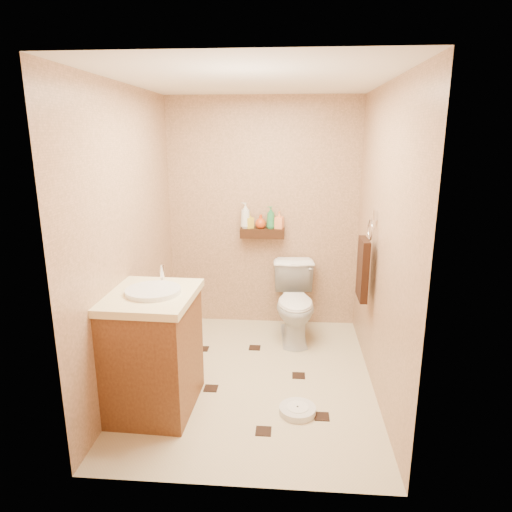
{
  "coord_description": "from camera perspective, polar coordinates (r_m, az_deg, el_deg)",
  "views": [
    {
      "loc": [
        0.3,
        -3.49,
        2.02
      ],
      "look_at": [
        0.01,
        0.25,
        1.02
      ],
      "focal_mm": 32.0,
      "sensor_mm": 36.0,
      "label": 1
    }
  ],
  "objects": [
    {
      "name": "ground",
      "position": [
        4.04,
        -0.38,
        -14.99
      ],
      "size": [
        2.5,
        2.5,
        0.0
      ],
      "primitive_type": "plane",
      "color": "beige",
      "rests_on": "ground"
    },
    {
      "name": "wall_back",
      "position": [
        4.82,
        0.86,
        5.2
      ],
      "size": [
        2.0,
        0.04,
        2.4
      ],
      "primitive_type": "cube",
      "color": "tan",
      "rests_on": "ground"
    },
    {
      "name": "wall_front",
      "position": [
        2.4,
        -2.96,
        -4.98
      ],
      "size": [
        2.0,
        0.04,
        2.4
      ],
      "primitive_type": "cube",
      "color": "tan",
      "rests_on": "ground"
    },
    {
      "name": "wall_left",
      "position": [
        3.81,
        -15.57,
        2.02
      ],
      "size": [
        0.04,
        2.5,
        2.4
      ],
      "primitive_type": "cube",
      "color": "tan",
      "rests_on": "ground"
    },
    {
      "name": "wall_right",
      "position": [
        3.65,
        15.43,
        1.47
      ],
      "size": [
        0.04,
        2.5,
        2.4
      ],
      "primitive_type": "cube",
      "color": "tan",
      "rests_on": "ground"
    },
    {
      "name": "ceiling",
      "position": [
        3.52,
        -0.45,
        21.19
      ],
      "size": [
        2.0,
        2.5,
        0.02
      ],
      "primitive_type": "cube",
      "color": "white",
      "rests_on": "wall_back"
    },
    {
      "name": "wall_shelf",
      "position": [
        4.77,
        0.79,
        2.9
      ],
      "size": [
        0.46,
        0.14,
        0.1
      ],
      "primitive_type": "cube",
      "color": "#361D0E",
      "rests_on": "wall_back"
    },
    {
      "name": "floor_accents",
      "position": [
        3.99,
        0.01,
        -15.33
      ],
      "size": [
        1.2,
        1.39,
        0.01
      ],
      "color": "black",
      "rests_on": "ground"
    },
    {
      "name": "toilet",
      "position": [
        4.62,
        4.93,
        -5.86
      ],
      "size": [
        0.48,
        0.77,
        0.76
      ],
      "primitive_type": "imported",
      "rotation": [
        0.0,
        0.0,
        0.07
      ],
      "color": "white",
      "rests_on": "ground"
    },
    {
      "name": "vanity",
      "position": [
        3.54,
        -12.63,
        -11.32
      ],
      "size": [
        0.64,
        0.77,
        1.06
      ],
      "rotation": [
        0.0,
        0.0,
        -0.04
      ],
      "color": "brown",
      "rests_on": "ground"
    },
    {
      "name": "bathroom_scale",
      "position": [
        3.61,
        5.21,
        -18.62
      ],
      "size": [
        0.32,
        0.32,
        0.06
      ],
      "rotation": [
        0.0,
        0.0,
        0.16
      ],
      "color": "silver",
      "rests_on": "ground"
    },
    {
      "name": "toilet_brush",
      "position": [
        4.7,
        -9.78,
        -8.4
      ],
      "size": [
        0.11,
        0.11,
        0.49
      ],
      "color": "#19665A",
      "rests_on": "ground"
    },
    {
      "name": "towel_ring",
      "position": [
        3.94,
        13.28,
        -1.26
      ],
      "size": [
        0.12,
        0.3,
        0.76
      ],
      "color": "silver",
      "rests_on": "wall_right"
    },
    {
      "name": "toilet_paper",
      "position": [
        4.55,
        -11.59,
        -3.51
      ],
      "size": [
        0.12,
        0.11,
        0.12
      ],
      "color": "silver",
      "rests_on": "wall_left"
    },
    {
      "name": "bottle_a",
      "position": [
        4.75,
        -1.32,
        5.1
      ],
      "size": [
        0.14,
        0.14,
        0.27
      ],
      "primitive_type": "imported",
      "rotation": [
        0.0,
        0.0,
        4.27
      ],
      "color": "silver",
      "rests_on": "wall_shelf"
    },
    {
      "name": "bottle_b",
      "position": [
        4.76,
        -0.83,
        4.5
      ],
      "size": [
        0.1,
        0.1,
        0.17
      ],
      "primitive_type": "imported",
      "rotation": [
        0.0,
        0.0,
        5.26
      ],
      "color": "gold",
      "rests_on": "wall_shelf"
    },
    {
      "name": "bottle_c",
      "position": [
        4.75,
        0.59,
        4.36
      ],
      "size": [
        0.16,
        0.16,
        0.15
      ],
      "primitive_type": "imported",
      "rotation": [
        0.0,
        0.0,
        0.68
      ],
      "color": "#B94015",
      "rests_on": "wall_shelf"
    },
    {
      "name": "bottle_d",
      "position": [
        4.74,
        1.87,
        4.85
      ],
      "size": [
        0.12,
        0.12,
        0.23
      ],
      "primitive_type": "imported",
      "rotation": [
        0.0,
        0.0,
        5.12
      ],
      "color": "#2B8249",
      "rests_on": "wall_shelf"
    },
    {
      "name": "bottle_e",
      "position": [
        4.74,
        2.91,
        4.53
      ],
      "size": [
        0.1,
        0.1,
        0.18
      ],
      "primitive_type": "imported",
      "rotation": [
        0.0,
        0.0,
        2.89
      ],
      "color": "#FE9054",
      "rests_on": "wall_shelf"
    }
  ]
}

